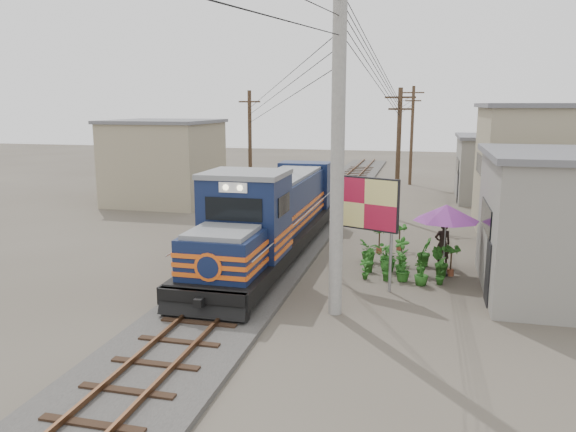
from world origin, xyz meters
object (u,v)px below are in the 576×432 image
(vendor, at_px, (442,244))
(locomotive, at_px, (273,217))
(market_umbrella, at_px, (446,213))
(billboard, at_px, (365,206))

(vendor, bearing_deg, locomotive, -20.49)
(vendor, bearing_deg, market_umbrella, 69.53)
(billboard, height_order, vendor, billboard)
(billboard, bearing_deg, vendor, 71.50)
(locomotive, xyz_separation_m, vendor, (6.71, 0.19, -0.77))
(locomotive, height_order, vendor, locomotive)
(billboard, bearing_deg, market_umbrella, 58.68)
(billboard, xyz_separation_m, market_umbrella, (2.71, 2.03, -0.49))
(locomotive, distance_m, market_umbrella, 6.84)
(billboard, bearing_deg, locomotive, 165.66)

